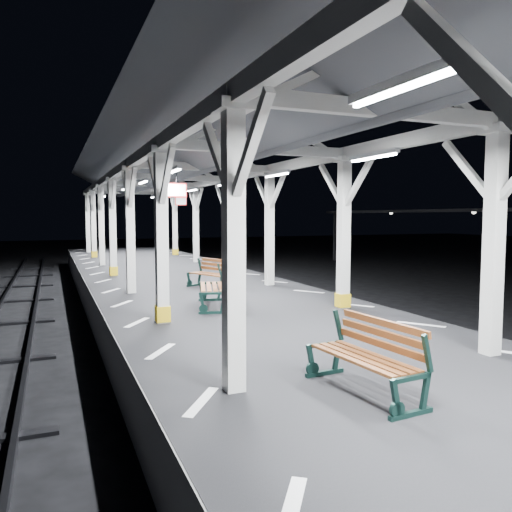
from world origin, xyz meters
TOP-DOWN VIEW (x-y plane):
  - ground at (0.00, 0.00)m, footprint 120.00×120.00m
  - platform at (0.00, 0.00)m, footprint 6.00×50.00m
  - hazard_stripes_left at (-2.45, 0.00)m, footprint 1.00×48.00m
  - hazard_stripes_right at (2.45, 0.00)m, footprint 1.00×48.00m
  - canopy at (0.00, -0.01)m, footprint 5.40×49.00m
  - bench_near at (-0.58, -2.65)m, footprint 0.72×1.60m
  - bench_mid at (-0.54, 3.21)m, footprint 1.05×1.78m
  - bench_far at (0.26, 6.01)m, footprint 1.08×1.60m

SIDE VIEW (x-z plane):
  - ground at x=0.00m, z-range 0.00..0.00m
  - platform at x=0.00m, z-range 0.00..1.00m
  - hazard_stripes_left at x=-2.45m, z-range 1.00..1.01m
  - hazard_stripes_right at x=2.45m, z-range 1.00..1.01m
  - bench_far at x=0.26m, z-range 1.03..1.85m
  - bench_near at x=-0.58m, z-range 1.03..1.87m
  - bench_mid at x=-0.54m, z-range 1.03..1.94m
  - canopy at x=0.00m, z-range 2.23..6.88m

